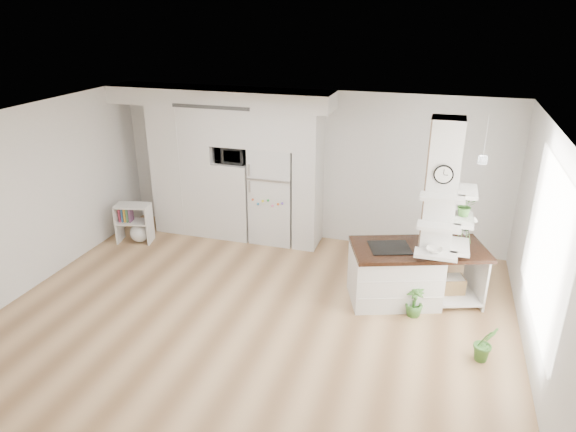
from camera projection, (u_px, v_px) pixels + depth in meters
name	position (u px, v px, depth m)	size (l,w,h in m)	color
floor	(249.00, 322.00, 6.97)	(7.00, 6.00, 0.01)	tan
room	(245.00, 194.00, 6.27)	(7.04, 6.04, 2.72)	white
cabinet_wall	(225.00, 156.00, 9.16)	(4.00, 0.71, 2.70)	white
refrigerator	(274.00, 194.00, 9.16)	(0.78, 0.69, 1.75)	silver
column	(444.00, 220.00, 6.82)	(0.69, 0.90, 2.70)	silver
window	(546.00, 246.00, 5.73)	(2.40, 2.40, 0.00)	white
pendant_light	(388.00, 183.00, 5.84)	(0.12, 0.12, 0.10)	white
kitchen_island	(402.00, 273.00, 7.36)	(2.06, 1.46, 1.41)	white
bookshelf	(136.00, 226.00, 9.27)	(0.66, 0.47, 0.71)	white
floor_plant_a	(485.00, 343.00, 6.14)	(0.27, 0.22, 0.49)	#437D32
floor_plant_b	(414.00, 302.00, 7.05)	(0.24, 0.24, 0.44)	#437D32
microwave	(233.00, 154.00, 9.05)	(0.54, 0.37, 0.30)	#2D2D2D
shelf_plant	(465.00, 205.00, 6.84)	(0.27, 0.23, 0.30)	#437D32
decor_bowl	(435.00, 250.00, 6.77)	(0.22, 0.22, 0.05)	white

